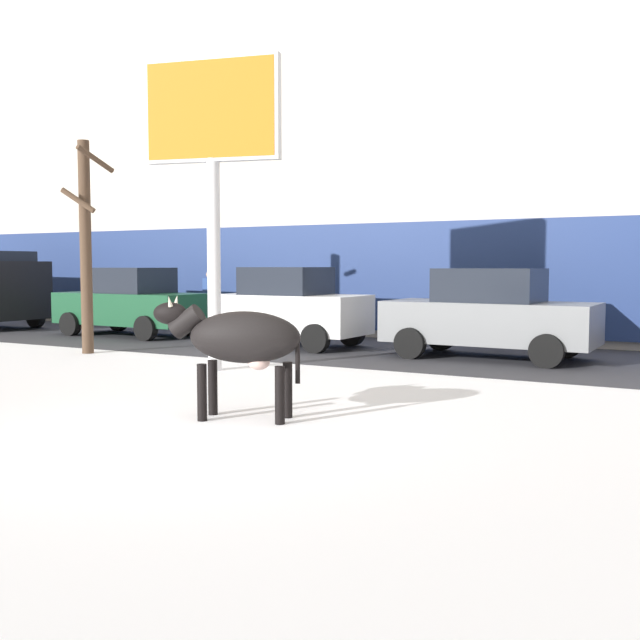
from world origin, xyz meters
TOP-DOWN VIEW (x-y plane):
  - ground_plane at (0.00, 0.00)m, footprint 120.00×120.00m
  - road_strip at (0.00, 8.70)m, footprint 60.00×5.60m
  - building_facade at (0.00, 14.44)m, footprint 44.00×6.10m
  - cow_black at (0.01, 1.20)m, footprint 1.93×0.99m
  - billboard at (-2.85, 4.51)m, footprint 2.50×0.78m
  - car_darkgreen_sedan at (-8.85, 8.80)m, footprint 4.24×2.06m
  - car_white_hatchback at (-3.65, 8.54)m, footprint 3.54×1.99m
  - car_grey_sedan at (1.06, 8.57)m, footprint 4.24×2.06m
  - pedestrian_by_cars at (-8.11, 11.33)m, footprint 0.36×0.24m
  - bare_tree_left_lot at (-6.81, 5.28)m, footprint 0.77×0.89m

SIDE VIEW (x-z plane):
  - ground_plane at x=0.00m, z-range 0.00..0.00m
  - road_strip at x=0.00m, z-range 0.00..0.01m
  - pedestrian_by_cars at x=-8.11m, z-range 0.01..1.74m
  - car_darkgreen_sedan at x=-8.85m, z-range -0.01..1.83m
  - car_grey_sedan at x=1.06m, z-range -0.01..1.83m
  - car_white_hatchback at x=-3.65m, z-range 0.00..1.86m
  - cow_black at x=0.01m, z-range 0.22..1.76m
  - bare_tree_left_lot at x=-6.81m, z-range 0.10..4.66m
  - billboard at x=-2.85m, z-range 1.53..7.09m
  - building_facade at x=0.00m, z-range -0.02..12.98m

